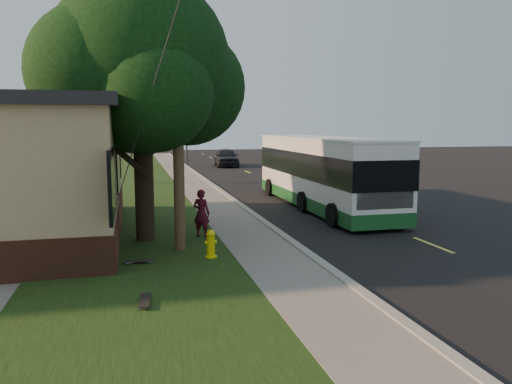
% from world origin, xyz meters
% --- Properties ---
extents(ground, '(120.00, 120.00, 0.00)m').
position_xyz_m(ground, '(0.00, 0.00, 0.00)').
color(ground, black).
rests_on(ground, ground).
extents(road, '(8.00, 80.00, 0.01)m').
position_xyz_m(road, '(4.00, 10.00, 0.01)').
color(road, black).
rests_on(road, ground).
extents(curb, '(0.25, 80.00, 0.12)m').
position_xyz_m(curb, '(0.00, 10.00, 0.06)').
color(curb, gray).
rests_on(curb, ground).
extents(sidewalk, '(2.00, 80.00, 0.08)m').
position_xyz_m(sidewalk, '(-1.00, 10.00, 0.04)').
color(sidewalk, slate).
rests_on(sidewalk, ground).
extents(grass_verge, '(5.00, 80.00, 0.07)m').
position_xyz_m(grass_verge, '(-4.50, 10.00, 0.04)').
color(grass_verge, black).
rests_on(grass_verge, ground).
extents(fire_hydrant, '(0.32, 0.32, 0.74)m').
position_xyz_m(fire_hydrant, '(-2.60, 0.00, 0.43)').
color(fire_hydrant, yellow).
rests_on(fire_hydrant, grass_verge).
extents(utility_pole, '(2.86, 3.21, 9.07)m').
position_xyz_m(utility_pole, '(-3.31, 0.99, 4.63)').
color(utility_pole, '#473321').
rests_on(utility_pole, ground).
extents(leafy_tree, '(6.30, 6.00, 7.80)m').
position_xyz_m(leafy_tree, '(-4.17, 2.65, 5.17)').
color(leafy_tree, black).
rests_on(leafy_tree, grass_verge).
extents(bare_tree_near, '(1.38, 1.21, 4.31)m').
position_xyz_m(bare_tree_near, '(-3.50, 18.00, 2.15)').
color(bare_tree_near, black).
rests_on(bare_tree_near, grass_verge).
extents(bare_tree_far, '(1.38, 1.21, 4.03)m').
position_xyz_m(bare_tree_far, '(-3.00, 30.00, 2.00)').
color(bare_tree_far, black).
rests_on(bare_tree_far, grass_verge).
extents(traffic_signal, '(0.18, 0.22, 5.50)m').
position_xyz_m(traffic_signal, '(0.50, 34.00, 3.16)').
color(traffic_signal, '#2D2D30').
rests_on(traffic_signal, ground).
extents(transit_bus, '(2.57, 11.13, 3.01)m').
position_xyz_m(transit_bus, '(3.33, 7.20, 1.61)').
color(transit_bus, silver).
rests_on(transit_bus, ground).
extents(skateboarder, '(0.65, 0.60, 1.49)m').
position_xyz_m(skateboarder, '(-2.50, 2.45, 0.82)').
color(skateboarder, '#470E1D').
rests_on(skateboarder, grass_verge).
extents(skateboard_main, '(0.28, 0.84, 0.08)m').
position_xyz_m(skateboard_main, '(-4.38, -3.09, 0.13)').
color(skateboard_main, black).
rests_on(skateboard_main, grass_verge).
extents(skateboard_spare, '(0.77, 0.24, 0.07)m').
position_xyz_m(skateboard_spare, '(-4.42, -0.13, 0.12)').
color(skateboard_spare, black).
rests_on(skateboard_spare, grass_verge).
extents(dumpster, '(1.91, 1.69, 1.41)m').
position_xyz_m(dumpster, '(-8.90, 8.63, 0.75)').
color(dumpster, black).
rests_on(dumpster, building_lot).
extents(distant_car, '(2.23, 4.77, 1.58)m').
position_xyz_m(distant_car, '(3.42, 29.66, 0.79)').
color(distant_car, black).
rests_on(distant_car, ground).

